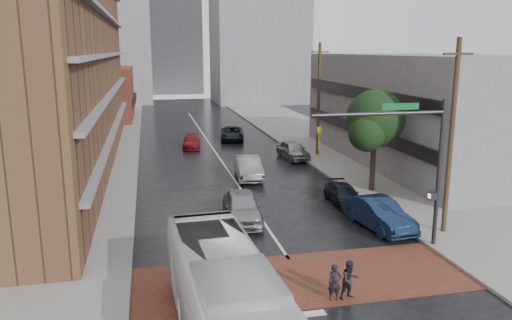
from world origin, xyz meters
TOP-DOWN VIEW (x-y plane):
  - ground at (0.00, 0.00)m, footprint 160.00×160.00m
  - crosswalk at (0.00, 0.50)m, footprint 14.00×5.00m
  - sidewalk_west at (-11.50, 25.00)m, footprint 9.00×90.00m
  - sidewalk_east at (11.50, 25.00)m, footprint 9.00×90.00m
  - storefront_west at (-12.00, 54.00)m, footprint 8.00×16.00m
  - building_east at (16.50, 20.00)m, footprint 11.00×26.00m
  - distant_tower_west at (-14.00, 78.00)m, footprint 18.00×16.00m
  - distant_tower_east at (14.00, 72.00)m, footprint 16.00×14.00m
  - distant_tower_center at (0.00, 95.00)m, footprint 12.00×10.00m
  - street_tree at (8.52, 12.03)m, footprint 4.20×4.10m
  - signal_mast at (5.85, 2.50)m, footprint 6.50×0.30m
  - utility_pole_near at (8.80, 4.00)m, footprint 1.60×0.26m
  - utility_pole_far at (8.80, 24.00)m, footprint 1.60×0.26m
  - transit_bus at (-3.82, -4.15)m, footprint 3.31×11.62m
  - pedestrian_a at (0.65, -1.50)m, footprint 0.55×0.37m
  - pedestrian_b at (1.27, -1.50)m, footprint 0.85×0.72m
  - car_travel_a at (-1.14, 8.07)m, footprint 2.39×5.11m
  - car_travel_b at (1.10, 17.34)m, footprint 2.10×5.12m
  - car_travel_c at (-1.97, 30.10)m, footprint 2.14×4.32m
  - suv_travel at (2.62, 33.53)m, footprint 3.14×5.41m
  - car_parked_near at (5.84, 5.46)m, footprint 2.36×5.09m
  - car_parked_mid at (5.68, 10.00)m, footprint 1.76×4.09m
  - car_parked_far at (6.30, 23.26)m, footprint 2.25×4.75m

SIDE VIEW (x-z plane):
  - ground at x=0.00m, z-range 0.00..0.00m
  - crosswalk at x=0.00m, z-range 0.00..0.02m
  - sidewalk_west at x=-11.50m, z-range 0.00..0.15m
  - sidewalk_east at x=11.50m, z-range 0.00..0.15m
  - car_parked_mid at x=5.68m, z-range 0.00..1.17m
  - car_travel_c at x=-1.97m, z-range 0.00..1.21m
  - suv_travel at x=2.62m, z-range 0.00..1.42m
  - pedestrian_a at x=0.65m, z-range 0.00..1.45m
  - pedestrian_b at x=1.27m, z-range 0.00..1.55m
  - car_parked_far at x=6.30m, z-range 0.00..1.57m
  - car_parked_near at x=5.84m, z-range 0.00..1.61m
  - car_travel_b at x=1.10m, z-range 0.00..1.65m
  - car_travel_a at x=-1.14m, z-range 0.00..1.69m
  - transit_bus at x=-3.82m, z-range 0.00..3.20m
  - storefront_west at x=-12.00m, z-range 0.00..7.00m
  - building_east at x=16.50m, z-range 0.00..9.00m
  - signal_mast at x=5.85m, z-range 1.13..8.33m
  - street_tree at x=8.52m, z-range 1.28..8.18m
  - utility_pole_near at x=8.80m, z-range 0.14..10.14m
  - utility_pole_far at x=8.80m, z-range 0.14..10.14m
  - distant_tower_center at x=0.00m, z-range 0.00..24.00m
  - distant_tower_west at x=-14.00m, z-range 0.00..32.00m
  - distant_tower_east at x=14.00m, z-range 0.00..36.00m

